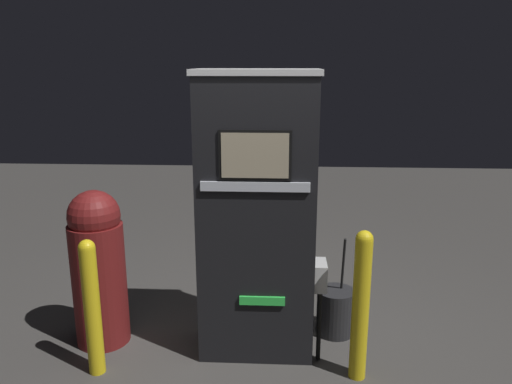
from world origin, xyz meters
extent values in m
plane|color=#423F3D|center=(0.00, 0.00, 0.00)|extent=(14.00, 14.00, 0.00)
cube|color=black|center=(0.00, 0.22, 0.46)|extent=(0.81, 0.45, 0.91)
cube|color=black|center=(0.00, 0.22, 1.46)|extent=(0.81, 0.45, 1.10)
cube|color=silver|center=(0.00, 0.22, 2.03)|extent=(0.84, 0.48, 0.04)
cube|color=black|center=(0.00, -0.01, 1.52)|extent=(0.47, 0.01, 0.33)
cube|color=tan|center=(0.00, -0.01, 1.52)|extent=(0.43, 0.01, 0.29)
cube|color=silver|center=(0.00, -0.01, 1.31)|extent=(0.71, 0.02, 0.06)
cube|color=#33D84C|center=(0.05, -0.01, 0.50)|extent=(0.31, 0.02, 0.06)
cube|color=silver|center=(0.45, 0.13, 0.64)|extent=(0.09, 0.20, 0.19)
cylinder|color=black|center=(0.45, 0.07, 0.28)|extent=(0.03, 0.03, 0.52)
cylinder|color=yellow|center=(0.70, -0.11, 0.50)|extent=(0.11, 0.11, 1.00)
sphere|color=yellow|center=(0.70, -0.11, 1.00)|extent=(0.11, 0.11, 0.11)
cylinder|color=maroon|center=(-1.19, 0.26, 0.47)|extent=(0.40, 0.40, 0.94)
sphere|color=maroon|center=(-1.19, 0.26, 1.01)|extent=(0.38, 0.38, 0.38)
cylinder|color=yellow|center=(-1.09, -0.15, 0.46)|extent=(0.11, 0.11, 0.92)
sphere|color=yellow|center=(-1.09, -0.15, 0.92)|extent=(0.11, 0.11, 0.11)
cylinder|color=#262628|center=(0.61, 0.46, 0.18)|extent=(0.30, 0.30, 0.36)
cylinder|color=black|center=(0.65, 0.46, 0.58)|extent=(0.02, 0.12, 0.47)
camera|label=1|loc=(0.17, -3.14, 2.09)|focal=35.00mm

